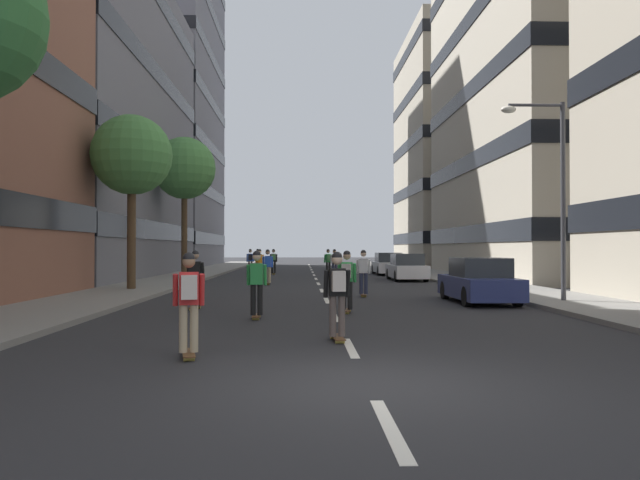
# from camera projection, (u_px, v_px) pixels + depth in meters

# --- Properties ---
(ground_plane) EXTENTS (164.20, 164.20, 0.00)m
(ground_plane) POSITION_uv_depth(u_px,v_px,m) (316.00, 279.00, 35.58)
(ground_plane) COLOR #28282B
(sidewalk_left) EXTENTS (3.47, 75.26, 0.14)m
(sidewalk_left) POSITION_uv_depth(u_px,v_px,m) (189.00, 276.00, 38.75)
(sidewalk_left) COLOR gray
(sidewalk_left) RESTS_ON ground_plane
(sidewalk_right) EXTENTS (3.47, 75.26, 0.14)m
(sidewalk_right) POSITION_uv_depth(u_px,v_px,m) (439.00, 275.00, 39.26)
(sidewalk_right) COLOR gray
(sidewalk_right) RESTS_ON ground_plane
(lane_markings) EXTENTS (0.16, 62.20, 0.01)m
(lane_markings) POSITION_uv_depth(u_px,v_px,m) (316.00, 279.00, 36.22)
(lane_markings) COLOR silver
(lane_markings) RESTS_ON ground_plane
(building_left_mid) EXTENTS (12.55, 23.72, 19.41)m
(building_left_mid) POSITION_uv_depth(u_px,v_px,m) (60.00, 121.00, 37.97)
(building_left_mid) COLOR slate
(building_left_mid) RESTS_ON ground_plane
(building_left_far) EXTENTS (12.55, 19.59, 36.33)m
(building_left_far) POSITION_uv_depth(u_px,v_px,m) (150.00, 84.00, 60.46)
(building_left_far) COLOR slate
(building_left_far) RESTS_ON ground_plane
(building_right_mid) EXTENTS (12.55, 21.62, 31.77)m
(building_right_mid) POSITION_uv_depth(u_px,v_px,m) (563.00, 29.00, 39.07)
(building_right_mid) COLOR #BCB29E
(building_right_mid) RESTS_ON ground_plane
(building_right_far) EXTENTS (12.55, 16.76, 23.25)m
(building_right_far) POSITION_uv_depth(u_px,v_px,m) (467.00, 151.00, 61.40)
(building_right_far) COLOR #B2A893
(building_right_far) RESTS_ON ground_plane
(parked_car_near) EXTENTS (1.82, 4.40, 1.52)m
(parked_car_near) POSITION_uv_depth(u_px,v_px,m) (388.00, 265.00, 41.77)
(parked_car_near) COLOR silver
(parked_car_near) RESTS_ON ground_plane
(parked_car_mid) EXTENTS (1.82, 4.40, 1.52)m
(parked_car_mid) POSITION_uv_depth(u_px,v_px,m) (407.00, 268.00, 34.37)
(parked_car_mid) COLOR silver
(parked_car_mid) RESTS_ON ground_plane
(parked_car_far) EXTENTS (1.82, 4.40, 1.52)m
(parked_car_far) POSITION_uv_depth(u_px,v_px,m) (479.00, 282.00, 20.46)
(parked_car_far) COLOR navy
(parked_car_far) RESTS_ON ground_plane
(street_tree_near) EXTENTS (3.37, 3.37, 7.32)m
(street_tree_near) POSITION_uv_depth(u_px,v_px,m) (132.00, 156.00, 25.53)
(street_tree_near) COLOR #4C3823
(street_tree_near) RESTS_ON sidewalk_left
(street_tree_far) EXTENTS (3.80, 3.80, 8.50)m
(street_tree_far) POSITION_uv_depth(u_px,v_px,m) (184.00, 169.00, 37.11)
(street_tree_far) COLOR #4C3823
(street_tree_far) RESTS_ON sidewalk_left
(streetlamp_right) EXTENTS (2.13, 0.30, 6.50)m
(streetlamp_right) POSITION_uv_depth(u_px,v_px,m) (552.00, 178.00, 19.86)
(streetlamp_right) COLOR #3F3F44
(streetlamp_right) RESTS_ON sidewalk_right
(skater_0) EXTENTS (0.55, 0.92, 1.78)m
(skater_0) POSITION_uv_depth(u_px,v_px,m) (337.00, 290.00, 12.03)
(skater_0) COLOR brown
(skater_0) RESTS_ON ground_plane
(skater_1) EXTENTS (0.56, 0.92, 1.78)m
(skater_1) POSITION_uv_depth(u_px,v_px,m) (347.00, 277.00, 17.24)
(skater_1) COLOR brown
(skater_1) RESTS_ON ground_plane
(skater_2) EXTENTS (0.55, 0.91, 1.78)m
(skater_2) POSITION_uv_depth(u_px,v_px,m) (274.00, 260.00, 42.21)
(skater_2) COLOR brown
(skater_2) RESTS_ON ground_plane
(skater_3) EXTENTS (0.57, 0.92, 1.78)m
(skater_3) POSITION_uv_depth(u_px,v_px,m) (189.00, 298.00, 10.20)
(skater_3) COLOR brown
(skater_3) RESTS_ON ground_plane
(skater_4) EXTENTS (0.53, 0.90, 1.78)m
(skater_4) POSITION_uv_depth(u_px,v_px,m) (257.00, 281.00, 15.85)
(skater_4) COLOR brown
(skater_4) RESTS_ON ground_plane
(skater_5) EXTENTS (0.55, 0.91, 1.78)m
(skater_5) POSITION_uv_depth(u_px,v_px,m) (363.00, 271.00, 23.04)
(skater_5) COLOR brown
(skater_5) RESTS_ON ground_plane
(skater_6) EXTENTS (0.54, 0.90, 1.78)m
(skater_6) POSITION_uv_depth(u_px,v_px,m) (334.00, 261.00, 38.21)
(skater_6) COLOR brown
(skater_6) RESTS_ON ground_plane
(skater_7) EXTENTS (0.56, 0.92, 1.78)m
(skater_7) POSITION_uv_depth(u_px,v_px,m) (258.00, 259.00, 45.07)
(skater_7) COLOR brown
(skater_7) RESTS_ON ground_plane
(skater_8) EXTENTS (0.55, 0.91, 1.78)m
(skater_8) POSITION_uv_depth(u_px,v_px,m) (260.00, 261.00, 38.99)
(skater_8) COLOR brown
(skater_8) RESTS_ON ground_plane
(skater_9) EXTENTS (0.54, 0.91, 1.78)m
(skater_9) POSITION_uv_depth(u_px,v_px,m) (195.00, 277.00, 18.16)
(skater_9) COLOR brown
(skater_9) RESTS_ON ground_plane
(skater_10) EXTENTS (0.57, 0.92, 1.78)m
(skater_10) POSITION_uv_depth(u_px,v_px,m) (328.00, 260.00, 40.20)
(skater_10) COLOR brown
(skater_10) RESTS_ON ground_plane
(skater_11) EXTENTS (0.56, 0.92, 1.78)m
(skater_11) POSITION_uv_depth(u_px,v_px,m) (250.00, 260.00, 42.76)
(skater_11) COLOR brown
(skater_11) RESTS_ON ground_plane
(skater_12) EXTENTS (0.54, 0.91, 1.78)m
(skater_12) POSITION_uv_depth(u_px,v_px,m) (268.00, 265.00, 30.52)
(skater_12) COLOR brown
(skater_12) RESTS_ON ground_plane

